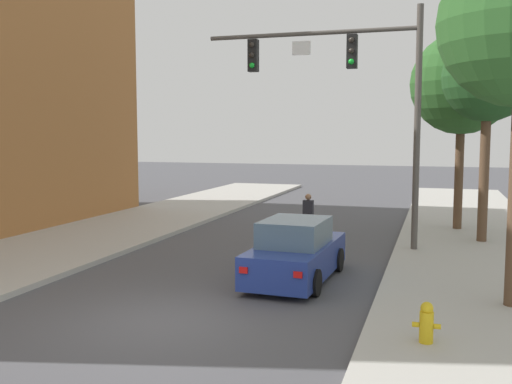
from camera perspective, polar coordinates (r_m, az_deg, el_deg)
The scene contains 8 objects.
ground_plane at distance 12.06m, azimuth -9.46°, elevation -12.43°, with size 120.00×120.00×0.00m, color #4C4C51.
sidewalk_right at distance 10.91m, azimuth 23.80°, elevation -14.41°, with size 5.00×60.00×0.15m, color #B2AFA8.
traffic_signal_mast at distance 18.83m, azimuth 9.63°, elevation 10.56°, with size 6.89×0.38×7.50m.
car_lead_blue at distance 14.91m, azimuth 3.96°, elevation -5.98°, with size 1.97×4.30×1.60m.
pedestrian_crossing_road at distance 20.62m, azimuth 5.15°, elevation -2.19°, with size 0.36×0.22×1.64m.
fire_hydrant at distance 10.64m, azimuth 16.43°, elevation -12.21°, with size 0.48×0.24×0.72m.
street_tree_second at distance 20.79m, azimuth 21.85°, elevation 10.32°, with size 2.94×2.94×6.94m.
street_tree_third at distance 23.27m, azimuth 19.62°, elevation 9.97°, with size 3.80×3.80×7.38m.
Camera 1 is at (5.23, -10.20, 3.74)m, focal length 40.65 mm.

